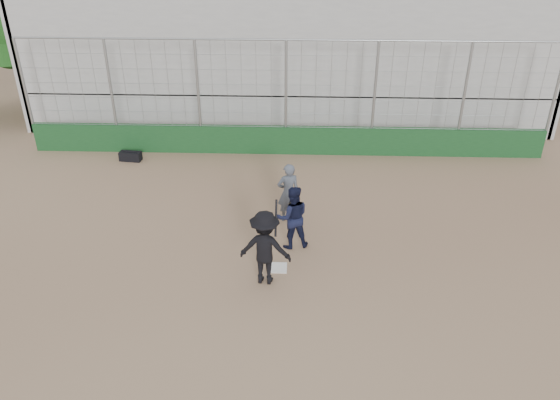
{
  "coord_description": "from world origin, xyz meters",
  "views": [
    {
      "loc": [
        0.45,
        -10.96,
        7.96
      ],
      "look_at": [
        0.0,
        1.4,
        1.15
      ],
      "focal_mm": 35.0,
      "sensor_mm": 36.0,
      "label": 1
    }
  ],
  "objects_px": {
    "batter_at_plate": "(265,248)",
    "equipment_bag": "(130,156)",
    "umpire": "(288,195)",
    "catcher_crouched": "(292,227)"
  },
  "relations": [
    {
      "from": "batter_at_plate",
      "to": "equipment_bag",
      "type": "xyz_separation_m",
      "value": [
        -5.1,
        6.68,
        -0.78
      ]
    },
    {
      "from": "catcher_crouched",
      "to": "equipment_bag",
      "type": "relative_size",
      "value": 1.53
    },
    {
      "from": "batter_at_plate",
      "to": "catcher_crouched",
      "type": "distance_m",
      "value": 1.63
    },
    {
      "from": "umpire",
      "to": "equipment_bag",
      "type": "height_order",
      "value": "umpire"
    },
    {
      "from": "batter_at_plate",
      "to": "equipment_bag",
      "type": "height_order",
      "value": "batter_at_plate"
    },
    {
      "from": "catcher_crouched",
      "to": "equipment_bag",
      "type": "xyz_separation_m",
      "value": [
        -5.72,
        5.2,
        -0.43
      ]
    },
    {
      "from": "batter_at_plate",
      "to": "catcher_crouched",
      "type": "height_order",
      "value": "batter_at_plate"
    },
    {
      "from": "batter_at_plate",
      "to": "equipment_bag",
      "type": "distance_m",
      "value": 8.44
    },
    {
      "from": "catcher_crouched",
      "to": "umpire",
      "type": "height_order",
      "value": "umpire"
    },
    {
      "from": "batter_at_plate",
      "to": "catcher_crouched",
      "type": "relative_size",
      "value": 1.69
    }
  ]
}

